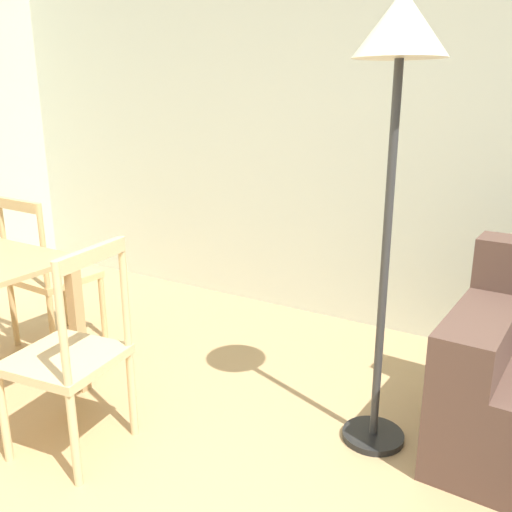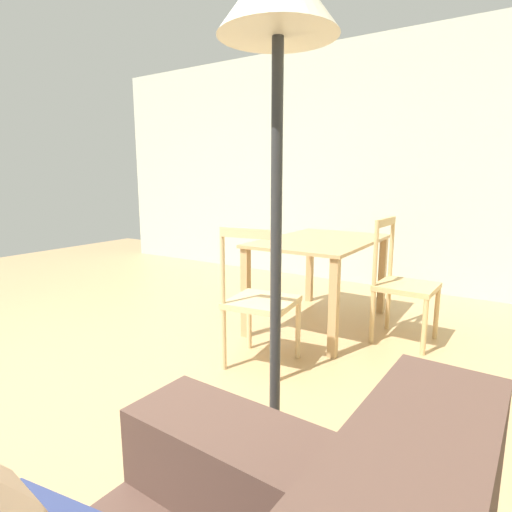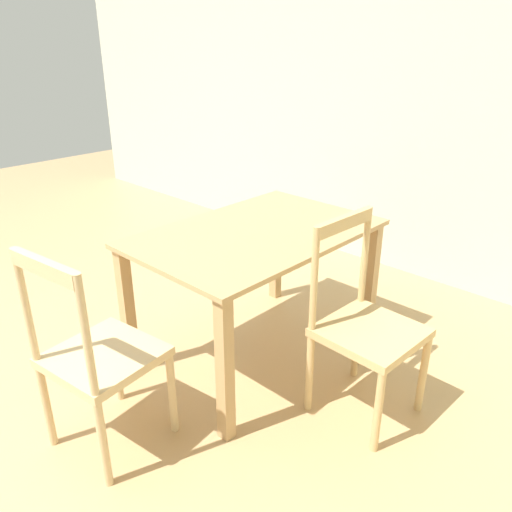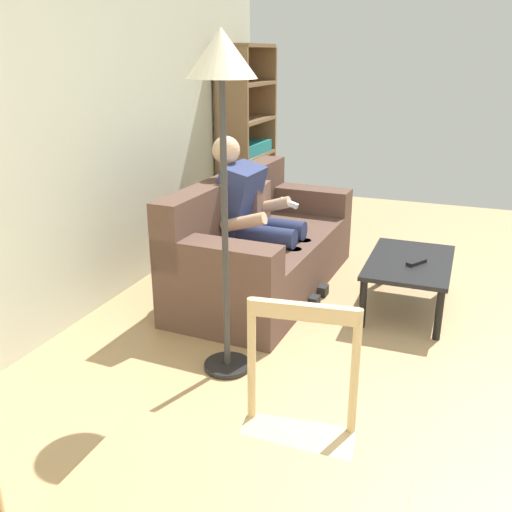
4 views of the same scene
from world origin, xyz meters
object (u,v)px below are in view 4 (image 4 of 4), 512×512
Objects in this scene: person_lounging at (254,215)px; tv_remote at (416,262)px; coffee_table at (409,267)px; bookshelf at (246,158)px; dining_chair_facing_couch at (293,451)px; floor_lamp at (222,90)px; couch at (260,248)px.

person_lounging is 1.24m from tv_remote.
coffee_table is 0.10m from tv_remote.
bookshelf is at bearing 23.98° from person_lounging.
person_lounging is 0.64× the size of bookshelf.
bookshelf is 1.96× the size of dining_chair_facing_couch.
floor_lamp is at bearing 144.08° from coffee_table.
floor_lamp is (1.10, 0.75, 1.15)m from dining_chair_facing_couch.
bookshelf reaches higher than coffee_table.
coffee_table is (0.08, -1.17, -0.29)m from person_lounging.
person_lounging is at bearing -156.02° from bookshelf.
floor_lamp is at bearing -168.03° from couch.
couch is 1.15m from coffee_table.
dining_chair_facing_couch is 1.76m from floor_lamp.
coffee_table is at bearing -35.92° from floor_lamp.
person_lounging is 1.26× the size of dining_chair_facing_couch.
floor_lamp reaches higher than coffee_table.
couch is 1.79m from floor_lamp.
coffee_table is 2.33m from dining_chair_facing_couch.
coffee_table is at bearing -17.49° from tv_remote.
couch is 1.86m from bookshelf.
dining_chair_facing_couch is at bearing 117.14° from tv_remote.
coffee_table is at bearing -130.37° from bookshelf.
couch is at bearing 29.19° from tv_remote.
person_lounging is (-0.08, 0.02, 0.29)m from couch.
person_lounging is at bearing 24.51° from dining_chair_facing_couch.
tv_remote is at bearing -92.82° from couch.
floor_lamp reaches higher than tv_remote.
tv_remote is (-0.06, -1.20, 0.06)m from couch.
floor_lamp reaches higher than couch.
bookshelf is at bearing 25.51° from couch.
tv_remote is 0.18× the size of dining_chair_facing_couch.
floor_lamp is at bearing -166.38° from person_lounging.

